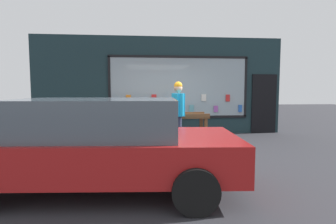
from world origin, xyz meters
The scene contains 7 objects.
ground_plane centered at (0.00, 0.00, 0.00)m, with size 40.00×40.00×0.00m, color #2D2D33.
shopfront_facade centered at (0.08, 2.39, 1.67)m, with size 8.56×0.29×3.36m.
display_table_main centered at (0.00, 0.83, 0.70)m, with size 2.59×0.75×0.87m.
person_browsing centered at (0.34, 0.25, 1.05)m, with size 0.31×0.68×1.77m.
small_dog centered at (-0.20, 0.12, 0.30)m, with size 0.39×0.53×0.43m.
sandwich_board_sign centered at (-2.08, 1.02, 0.50)m, with size 0.66×0.71×0.98m.
parked_car centered at (-1.30, -2.66, 0.74)m, with size 4.38×2.18×1.41m.
Camera 1 is at (-0.60, -6.72, 1.55)m, focal length 28.00 mm.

